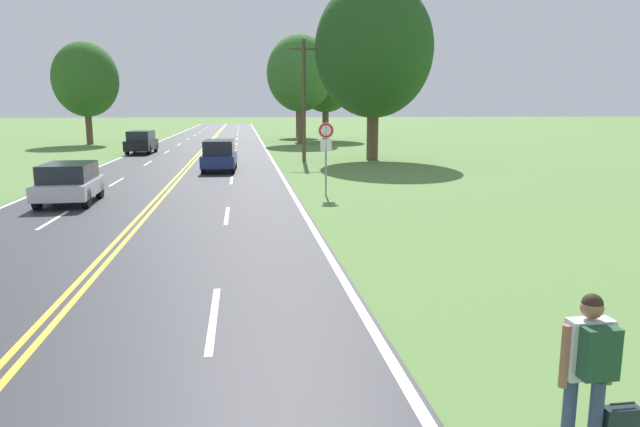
{
  "coord_description": "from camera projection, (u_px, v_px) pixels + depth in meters",
  "views": [
    {
      "loc": [
        3.14,
        -1.45,
        3.38
      ],
      "look_at": [
        4.69,
        9.93,
        1.23
      ],
      "focal_mm": 32.0,
      "sensor_mm": 36.0,
      "label": 1
    }
  ],
  "objects": [
    {
      "name": "hitchhiker_person",
      "position": [
        590.0,
        359.0,
        5.45
      ],
      "size": [
        0.56,
        0.4,
        1.65
      ],
      "rotation": [
        0.0,
        0.0,
        1.58
      ],
      "color": "#38476B",
      "rests_on": "ground"
    },
    {
      "name": "traffic_sign",
      "position": [
        326.0,
        141.0,
        21.79
      ],
      "size": [
        0.6,
        0.1,
        2.81
      ],
      "color": "gray",
      "rests_on": "ground"
    },
    {
      "name": "utility_pole_midground",
      "position": [
        304.0,
        99.0,
        35.67
      ],
      "size": [
        1.8,
        0.24,
        7.51
      ],
      "color": "brown",
      "rests_on": "ground"
    },
    {
      "name": "tree_left_verge",
      "position": [
        298.0,
        90.0,
        64.69
      ],
      "size": [
        4.25,
        4.25,
        7.81
      ],
      "color": "#473828",
      "rests_on": "ground"
    },
    {
      "name": "tree_behind_sign",
      "position": [
        86.0,
        80.0,
        51.66
      ],
      "size": [
        5.83,
        5.83,
        9.22
      ],
      "color": "brown",
      "rests_on": "ground"
    },
    {
      "name": "tree_mid_treeline",
      "position": [
        300.0,
        73.0,
        52.83
      ],
      "size": [
        6.14,
        6.14,
        10.04
      ],
      "color": "brown",
      "rests_on": "ground"
    },
    {
      "name": "tree_right_cluster",
      "position": [
        374.0,
        49.0,
        35.9
      ],
      "size": [
        7.48,
        7.48,
        11.31
      ],
      "color": "brown",
      "rests_on": "ground"
    },
    {
      "name": "tree_far_back",
      "position": [
        326.0,
        75.0,
        58.91
      ],
      "size": [
        6.59,
        6.59,
        10.44
      ],
      "color": "brown",
      "rests_on": "ground"
    },
    {
      "name": "car_silver_hatchback_approaching",
      "position": [
        69.0,
        182.0,
        20.13
      ],
      "size": [
        1.89,
        3.55,
        1.44
      ],
      "rotation": [
        0.0,
        0.0,
        1.61
      ],
      "color": "black",
      "rests_on": "ground"
    },
    {
      "name": "car_dark_blue_van_mid_near",
      "position": [
        219.0,
        155.0,
        30.58
      ],
      "size": [
        1.84,
        4.16,
        1.65
      ],
      "rotation": [
        0.0,
        0.0,
        -1.6
      ],
      "color": "black",
      "rests_on": "ground"
    },
    {
      "name": "car_black_suv_mid_far",
      "position": [
        141.0,
        142.0,
        42.0
      ],
      "size": [
        1.91,
        4.07,
        1.68
      ],
      "rotation": [
        0.0,
        0.0,
        1.53
      ],
      "color": "black",
      "rests_on": "ground"
    }
  ]
}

